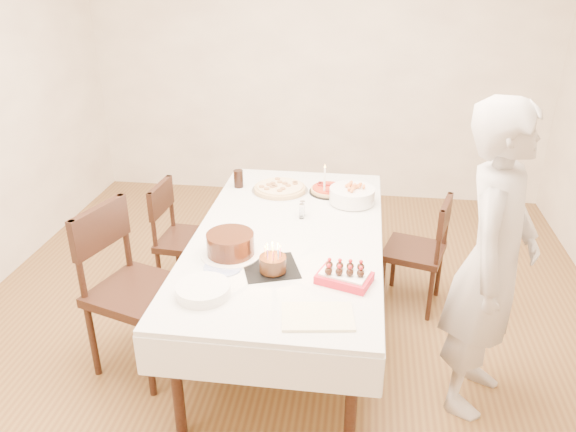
# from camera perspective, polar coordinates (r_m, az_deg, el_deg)

# --- Properties ---
(floor) EXTENTS (5.00, 5.00, 0.00)m
(floor) POSITION_cam_1_polar(r_m,az_deg,el_deg) (3.83, -0.74, -12.10)
(floor) COLOR brown
(floor) RESTS_ON ground
(wall_back) EXTENTS (4.50, 0.04, 2.70)m
(wall_back) POSITION_cam_1_polar(r_m,az_deg,el_deg) (5.61, 3.09, 15.29)
(wall_back) COLOR white
(wall_back) RESTS_ON floor
(dining_table) EXTENTS (1.76, 2.39, 0.75)m
(dining_table) POSITION_cam_1_polar(r_m,az_deg,el_deg) (3.64, -0.00, -7.05)
(dining_table) COLOR silver
(dining_table) RESTS_ON floor
(chair_right_savory) EXTENTS (0.53, 0.53, 0.84)m
(chair_right_savory) POSITION_cam_1_polar(r_m,az_deg,el_deg) (4.03, 12.67, -3.51)
(chair_right_savory) COLOR black
(chair_right_savory) RESTS_ON floor
(chair_left_savory) EXTENTS (0.47, 0.47, 0.86)m
(chair_left_savory) POSITION_cam_1_polar(r_m,az_deg,el_deg) (4.12, -10.04, -2.45)
(chair_left_savory) COLOR black
(chair_left_savory) RESTS_ON floor
(chair_left_dessert) EXTENTS (0.66, 0.66, 1.03)m
(chair_left_dessert) POSITION_cam_1_polar(r_m,az_deg,el_deg) (3.43, -14.98, -7.50)
(chair_left_dessert) COLOR black
(chair_left_dessert) RESTS_ON floor
(person) EXTENTS (0.64, 0.75, 1.74)m
(person) POSITION_cam_1_polar(r_m,az_deg,el_deg) (3.08, 20.05, -4.57)
(person) COLOR #B1ABA7
(person) RESTS_ON floor
(pizza_white) EXTENTS (0.48, 0.48, 0.04)m
(pizza_white) POSITION_cam_1_polar(r_m,az_deg,el_deg) (4.06, -0.83, 2.82)
(pizza_white) COLOR beige
(pizza_white) RESTS_ON dining_table
(pizza_pepperoni) EXTENTS (0.31, 0.31, 0.04)m
(pizza_pepperoni) POSITION_cam_1_polar(r_m,az_deg,el_deg) (4.04, 4.15, 2.66)
(pizza_pepperoni) COLOR red
(pizza_pepperoni) RESTS_ON dining_table
(red_placemat) EXTENTS (0.24, 0.24, 0.01)m
(red_placemat) POSITION_cam_1_polar(r_m,az_deg,el_deg) (4.02, 7.10, 2.08)
(red_placemat) COLOR #B21E1E
(red_placemat) RESTS_ON dining_table
(pasta_bowl) EXTENTS (0.38, 0.38, 0.10)m
(pasta_bowl) POSITION_cam_1_polar(r_m,az_deg,el_deg) (3.87, 6.52, 2.11)
(pasta_bowl) COLOR white
(pasta_bowl) RESTS_ON dining_table
(taper_candle) EXTENTS (0.06, 0.06, 0.24)m
(taper_candle) POSITION_cam_1_polar(r_m,az_deg,el_deg) (3.94, 3.74, 3.63)
(taper_candle) COLOR white
(taper_candle) RESTS_ON dining_table
(shaker_pair) EXTENTS (0.09, 0.09, 0.10)m
(shaker_pair) POSITION_cam_1_polar(r_m,az_deg,el_deg) (3.63, 1.40, 0.49)
(shaker_pair) COLOR white
(shaker_pair) RESTS_ON dining_table
(cola_glass) EXTENTS (0.09, 0.09, 0.13)m
(cola_glass) POSITION_cam_1_polar(r_m,az_deg,el_deg) (4.13, -5.05, 3.80)
(cola_glass) COLOR black
(cola_glass) RESTS_ON dining_table
(layer_cake) EXTENTS (0.36, 0.36, 0.14)m
(layer_cake) POSITION_cam_1_polar(r_m,az_deg,el_deg) (3.20, -5.87, -2.90)
(layer_cake) COLOR #36190D
(layer_cake) RESTS_ON dining_table
(cake_board) EXTENTS (0.37, 0.37, 0.01)m
(cake_board) POSITION_cam_1_polar(r_m,az_deg,el_deg) (3.09, -1.79, -5.28)
(cake_board) COLOR black
(cake_board) RESTS_ON dining_table
(birthday_cake) EXTENTS (0.19, 0.19, 0.15)m
(birthday_cake) POSITION_cam_1_polar(r_m,az_deg,el_deg) (3.01, -1.55, -4.32)
(birthday_cake) COLOR #3D2110
(birthday_cake) RESTS_ON dining_table
(strawberry_box) EXTENTS (0.32, 0.26, 0.07)m
(strawberry_box) POSITION_cam_1_polar(r_m,az_deg,el_deg) (2.97, 5.75, -6.09)
(strawberry_box) COLOR red
(strawberry_box) RESTS_ON dining_table
(box_lid) EXTENTS (0.37, 0.27, 0.03)m
(box_lid) POSITION_cam_1_polar(r_m,az_deg,el_deg) (2.71, 3.03, -10.28)
(box_lid) COLOR beige
(box_lid) RESTS_ON dining_table
(plate_stack) EXTENTS (0.31, 0.31, 0.06)m
(plate_stack) POSITION_cam_1_polar(r_m,az_deg,el_deg) (2.88, -8.62, -7.44)
(plate_stack) COLOR white
(plate_stack) RESTS_ON dining_table
(china_plate) EXTENTS (0.25, 0.25, 0.01)m
(china_plate) POSITION_cam_1_polar(r_m,az_deg,el_deg) (3.11, -6.61, -5.17)
(china_plate) COLOR white
(china_plate) RESTS_ON dining_table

